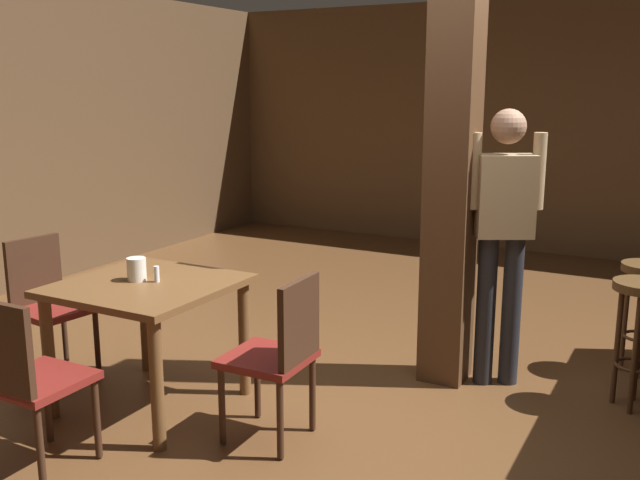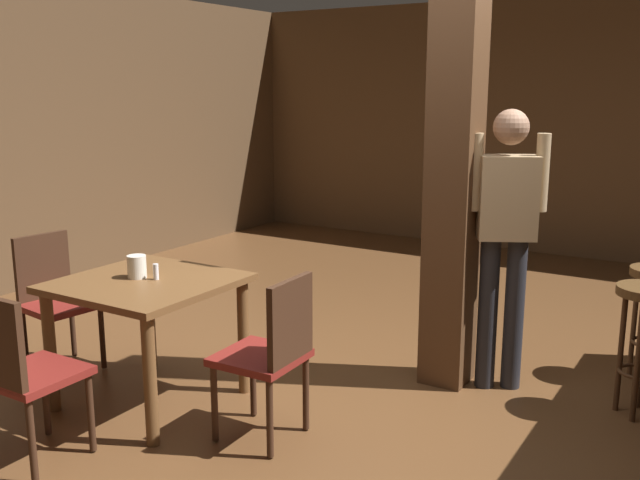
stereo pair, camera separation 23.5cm
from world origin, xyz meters
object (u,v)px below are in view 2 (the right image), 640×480
chair_west (54,295)px  dining_table (147,301)px  chair_east (272,350)px  standing_person (505,230)px  salt_shaker (156,272)px  napkin_cup (137,267)px  chair_south (21,369)px

chair_west → dining_table: bearing=-2.8°
chair_west → chair_east: size_ratio=1.00×
standing_person → salt_shaker: bearing=-142.6°
dining_table → chair_east: 0.90m
chair_east → napkin_cup: (-0.97, 0.02, 0.31)m
salt_shaker → dining_table: bearing=-145.1°
napkin_cup → chair_east: bearing=-1.0°
dining_table → chair_east: bearing=-0.8°
napkin_cup → salt_shaker: (0.12, 0.03, -0.02)m
dining_table → chair_south: (0.01, -0.86, -0.12)m
dining_table → napkin_cup: bearing=176.6°
napkin_cup → salt_shaker: size_ratio=1.43×
chair_south → napkin_cup: (-0.09, 0.87, 0.31)m
chair_east → salt_shaker: size_ratio=9.53×
chair_south → salt_shaker: 0.94m
dining_table → chair_west: bearing=177.2°
dining_table → standing_person: (1.70, 1.29, 0.38)m
napkin_cup → salt_shaker: 0.13m
dining_table → chair_west: (-0.90, 0.04, -0.12)m
chair_west → salt_shaker: bearing=-0.7°
chair_west → napkin_cup: chair_west is taller
chair_south → napkin_cup: 0.93m
chair_west → salt_shaker: 0.99m
napkin_cup → standing_person: (1.77, 1.29, 0.18)m
chair_west → chair_east: (1.79, -0.06, 0.00)m
napkin_cup → standing_person: standing_person is taller
dining_table → napkin_cup: 0.21m
chair_east → chair_south: bearing=-136.2°
dining_table → salt_shaker: bearing=34.9°
chair_west → standing_person: (2.59, 1.25, 0.50)m
napkin_cup → standing_person: bearing=36.0°
dining_table → chair_west: size_ratio=1.04×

